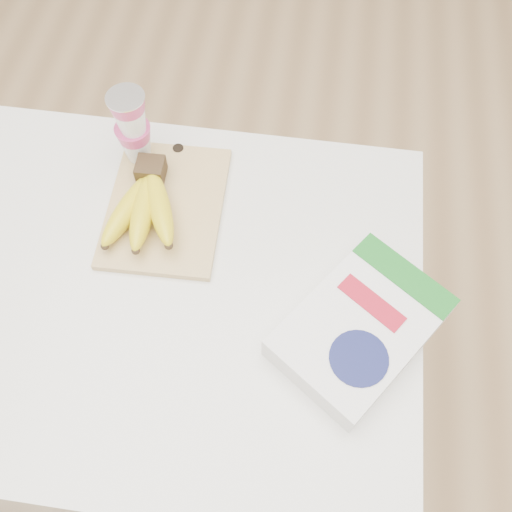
{
  "coord_description": "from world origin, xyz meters",
  "views": [
    {
      "loc": [
        0.3,
        -0.38,
        1.6
      ],
      "look_at": [
        0.24,
        0.06,
        0.81
      ],
      "focal_mm": 40.0,
      "sensor_mm": 36.0,
      "label": 1
    }
  ],
  "objects_px": {
    "cereal_box": "(360,327)",
    "table": "(146,357)",
    "cutting_board": "(166,207)",
    "bananas": "(144,205)",
    "yogurt_stack": "(132,126)"
  },
  "relations": [
    {
      "from": "cereal_box",
      "to": "table",
      "type": "bearing_deg",
      "value": -149.47
    },
    {
      "from": "table",
      "to": "cutting_board",
      "type": "distance_m",
      "value": 0.42
    },
    {
      "from": "bananas",
      "to": "cutting_board",
      "type": "bearing_deg",
      "value": 36.92
    },
    {
      "from": "cutting_board",
      "to": "yogurt_stack",
      "type": "distance_m",
      "value": 0.15
    },
    {
      "from": "cereal_box",
      "to": "bananas",
      "type": "bearing_deg",
      "value": -168.39
    },
    {
      "from": "table",
      "to": "cutting_board",
      "type": "height_order",
      "value": "cutting_board"
    },
    {
      "from": "bananas",
      "to": "cereal_box",
      "type": "height_order",
      "value": "bananas"
    },
    {
      "from": "cutting_board",
      "to": "bananas",
      "type": "height_order",
      "value": "bananas"
    },
    {
      "from": "table",
      "to": "bananas",
      "type": "height_order",
      "value": "bananas"
    },
    {
      "from": "table",
      "to": "cereal_box",
      "type": "distance_m",
      "value": 0.58
    },
    {
      "from": "cutting_board",
      "to": "bananas",
      "type": "distance_m",
      "value": 0.05
    },
    {
      "from": "table",
      "to": "cereal_box",
      "type": "bearing_deg",
      "value": -5.06
    },
    {
      "from": "yogurt_stack",
      "to": "cereal_box",
      "type": "distance_m",
      "value": 0.5
    },
    {
      "from": "table",
      "to": "yogurt_stack",
      "type": "xyz_separation_m",
      "value": [
        -0.0,
        0.25,
        0.48
      ]
    },
    {
      "from": "bananas",
      "to": "yogurt_stack",
      "type": "relative_size",
      "value": 1.28
    }
  ]
}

